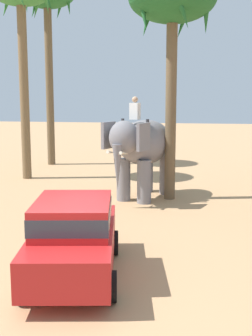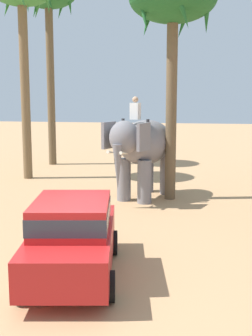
# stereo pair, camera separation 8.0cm
# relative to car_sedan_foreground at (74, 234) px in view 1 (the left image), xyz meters

# --- Properties ---
(ground_plane) EXTENTS (120.00, 120.00, 0.00)m
(ground_plane) POSITION_rel_car_sedan_foreground_xyz_m (-0.06, -0.48, -0.93)
(ground_plane) COLOR tan
(car_sedan_foreground) EXTENTS (2.45, 4.35, 1.70)m
(car_sedan_foreground) POSITION_rel_car_sedan_foreground_xyz_m (0.00, 0.00, 0.00)
(car_sedan_foreground) COLOR red
(car_sedan_foreground) RESTS_ON ground
(elephant_with_mahout) EXTENTS (2.67, 4.01, 3.88)m
(elephant_with_mahout) POSITION_rel_car_sedan_foreground_xyz_m (0.35, 7.69, 1.06)
(elephant_with_mahout) COLOR slate
(elephant_with_mahout) RESTS_ON ground
(palm_tree_left_of_road) EXTENTS (3.20, 3.20, 10.53)m
(palm_tree_left_of_road) POSITION_rel_car_sedan_foreground_xyz_m (-6.16, 15.42, 8.27)
(palm_tree_left_of_road) COLOR brown
(palm_tree_left_of_road) RESTS_ON ground
(palm_tree_far_back) EXTENTS (3.20, 3.20, 8.29)m
(palm_tree_far_back) POSITION_rel_car_sedan_foreground_xyz_m (1.39, 7.79, 6.21)
(palm_tree_far_back) COLOR brown
(palm_tree_far_back) RESTS_ON ground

